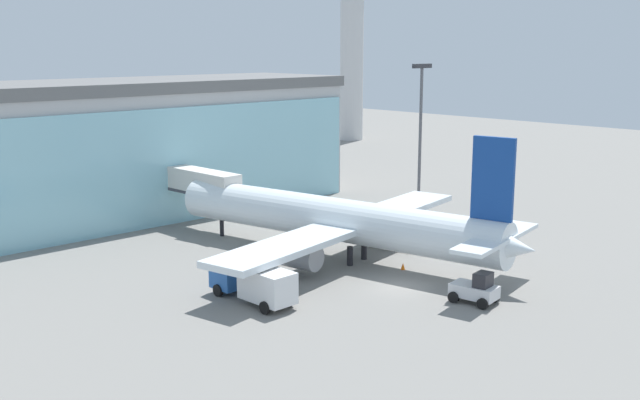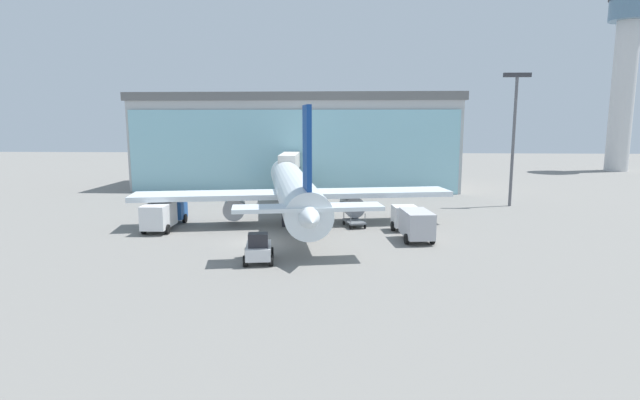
{
  "view_description": "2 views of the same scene",
  "coord_description": "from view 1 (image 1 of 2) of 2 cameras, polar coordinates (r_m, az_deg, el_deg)",
  "views": [
    {
      "loc": [
        -42.08,
        -34.12,
        17.84
      ],
      "look_at": [
        1.05,
        9.69,
        5.15
      ],
      "focal_mm": 42.0,
      "sensor_mm": 36.0,
      "label": 1
    },
    {
      "loc": [
        7.29,
        -41.1,
        10.28
      ],
      "look_at": [
        4.97,
        7.78,
        2.48
      ],
      "focal_mm": 28.0,
      "sensor_mm": 36.0,
      "label": 2
    }
  ],
  "objects": [
    {
      "name": "safety_cone_wingtip",
      "position": [
        56.35,
        -7.76,
        -6.61
      ],
      "size": [
        0.36,
        0.36,
        0.55
      ],
      "primitive_type": "cone",
      "color": "orange",
      "rests_on": "ground"
    },
    {
      "name": "baggage_cart",
      "position": [
        67.25,
        6.17,
        -3.34
      ],
      "size": [
        2.34,
        3.14,
        1.5
      ],
      "rotation": [
        0.0,
        0.0,
        1.86
      ],
      "color": "slate",
      "rests_on": "ground"
    },
    {
      "name": "airplane",
      "position": [
        63.31,
        1.4,
        -1.55
      ],
      "size": [
        31.6,
        35.09,
        11.4
      ],
      "rotation": [
        0.0,
        0.0,
        1.75
      ],
      "color": "white",
      "rests_on": "ground"
    },
    {
      "name": "terminal_building",
      "position": [
        83.32,
        -13.86,
        3.96
      ],
      "size": [
        49.09,
        16.08,
        14.3
      ],
      "rotation": [
        0.0,
        0.0,
        -0.01
      ],
      "color": "#B4B4B4",
      "rests_on": "ground"
    },
    {
      "name": "pushback_tug",
      "position": [
        54.26,
        11.78,
        -6.7
      ],
      "size": [
        2.54,
        3.41,
        2.3
      ],
      "rotation": [
        0.0,
        0.0,
        1.7
      ],
      "color": "silver",
      "rests_on": "ground"
    },
    {
      "name": "apron_light_mast",
      "position": [
        88.49,
        7.68,
        6.21
      ],
      "size": [
        3.2,
        0.4,
        15.82
      ],
      "color": "#59595E",
      "rests_on": "ground"
    },
    {
      "name": "ground",
      "position": [
        57.04,
        6.13,
        -6.63
      ],
      "size": [
        240.0,
        240.0,
        0.0
      ],
      "primitive_type": "plane",
      "color": "gray"
    },
    {
      "name": "jet_bridge",
      "position": [
        76.09,
        -10.18,
        1.46
      ],
      "size": [
        2.57,
        14.77,
        5.98
      ],
      "rotation": [
        0.0,
        0.0,
        1.59
      ],
      "color": "silver",
      "rests_on": "ground"
    },
    {
      "name": "control_tower",
      "position": [
        144.71,
        2.46,
        12.72
      ],
      "size": [
        8.14,
        8.14,
        34.41
      ],
      "color": "silver",
      "rests_on": "ground"
    },
    {
      "name": "fuel_truck",
      "position": [
        68.48,
        11.71,
        -2.41
      ],
      "size": [
        3.23,
        7.52,
        2.65
      ],
      "rotation": [
        0.0,
        0.0,
        1.69
      ],
      "color": "silver",
      "rests_on": "ground"
    },
    {
      "name": "safety_cone_nose",
      "position": [
        61.37,
        6.34,
        -5.04
      ],
      "size": [
        0.36,
        0.36,
        0.55
      ],
      "primitive_type": "cone",
      "color": "orange",
      "rests_on": "ground"
    },
    {
      "name": "catering_truck",
      "position": [
        53.33,
        -5.0,
        -6.26
      ],
      "size": [
        2.54,
        7.31,
        2.65
      ],
      "rotation": [
        0.0,
        0.0,
        1.58
      ],
      "color": "#2659A5",
      "rests_on": "ground"
    }
  ]
}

